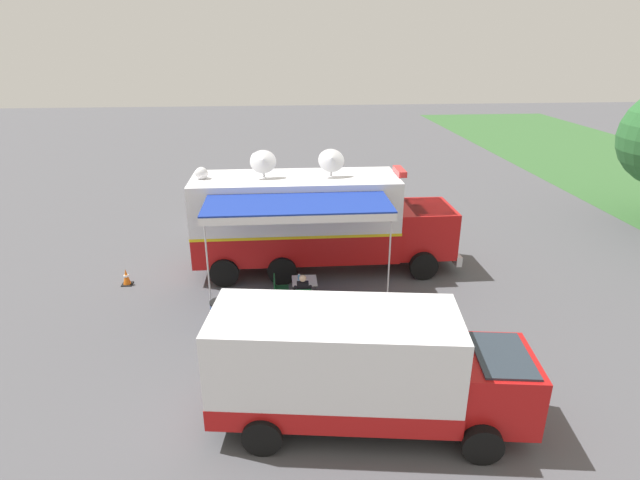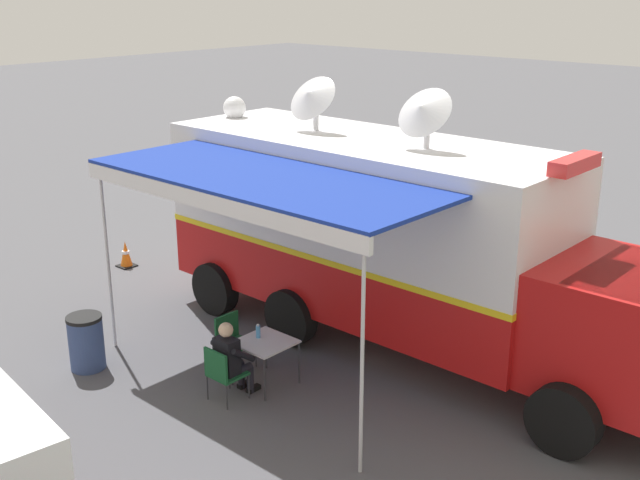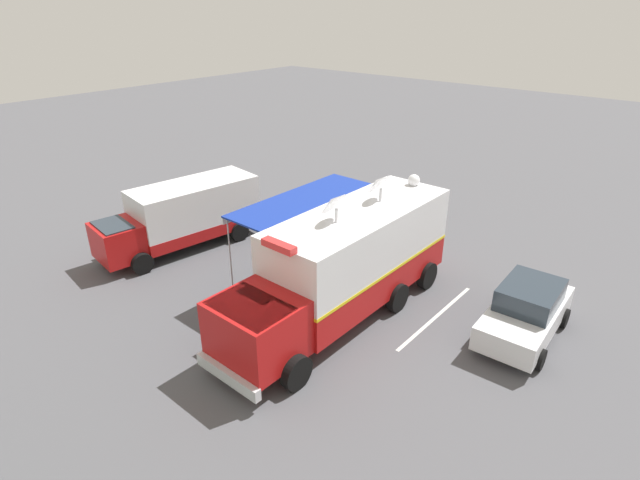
% 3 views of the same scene
% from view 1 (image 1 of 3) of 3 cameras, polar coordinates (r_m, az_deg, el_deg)
% --- Properties ---
extents(ground_plane, '(100.00, 100.00, 0.00)m').
position_cam_1_polar(ground_plane, '(19.12, -2.63, -3.15)').
color(ground_plane, '#515156').
extents(lot_stripe, '(0.15, 4.80, 0.01)m').
position_cam_1_polar(lot_stripe, '(21.40, -5.70, -0.45)').
color(lot_stripe, silver).
rests_on(lot_stripe, ground).
extents(command_truck, '(4.88, 9.50, 4.53)m').
position_cam_1_polar(command_truck, '(18.39, -0.39, 2.40)').
color(command_truck, '#B71414').
rests_on(command_truck, ground).
extents(folding_table, '(0.80, 0.80, 0.73)m').
position_cam_1_polar(folding_table, '(16.53, -1.75, -4.69)').
color(folding_table, silver).
rests_on(folding_table, ground).
extents(water_bottle, '(0.07, 0.07, 0.22)m').
position_cam_1_polar(water_bottle, '(16.48, -2.36, -4.17)').
color(water_bottle, '#4C99D8').
rests_on(water_bottle, folding_table).
extents(folding_chair_at_table, '(0.48, 0.48, 0.87)m').
position_cam_1_polar(folding_chair_at_table, '(15.89, -1.90, -6.49)').
color(folding_chair_at_table, '#19562D').
rests_on(folding_chair_at_table, ground).
extents(folding_chair_beside_table, '(0.48, 0.48, 0.87)m').
position_cam_1_polar(folding_chair_beside_table, '(16.66, -4.69, -5.16)').
color(folding_chair_beside_table, '#19562D').
rests_on(folding_chair_beside_table, ground).
extents(seated_responder, '(0.66, 0.55, 1.25)m').
position_cam_1_polar(seated_responder, '(15.99, -1.94, -5.73)').
color(seated_responder, black).
rests_on(seated_responder, ground).
extents(trash_bin, '(0.57, 0.57, 0.91)m').
position_cam_1_polar(trash_bin, '(15.36, -11.04, -8.22)').
color(trash_bin, '#384C7F').
rests_on(trash_bin, ground).
extents(traffic_cone, '(0.36, 0.36, 0.58)m').
position_cam_1_polar(traffic_cone, '(18.97, -20.79, -3.90)').
color(traffic_cone, black).
rests_on(traffic_cone, ground).
extents(support_truck, '(3.06, 7.02, 2.70)m').
position_cam_1_polar(support_truck, '(11.32, 4.35, -14.14)').
color(support_truck, white).
rests_on(support_truck, ground).
extents(car_behind_truck, '(2.16, 4.28, 1.76)m').
position_cam_1_polar(car_behind_truck, '(23.53, -7.80, 3.78)').
color(car_behind_truck, silver).
rests_on(car_behind_truck, ground).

